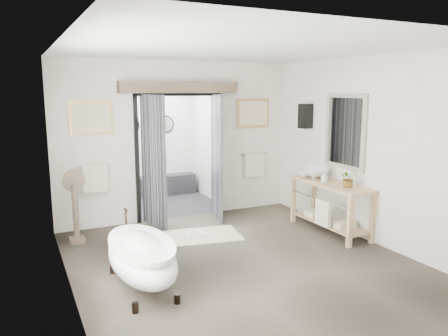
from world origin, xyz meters
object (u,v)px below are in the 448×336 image
at_px(clawfoot_tub, 142,257).
at_px(basin, 315,173).
at_px(vanity, 330,203).
at_px(rug, 203,235).

height_order(clawfoot_tub, basin, basin).
distance_m(clawfoot_tub, vanity, 3.48).
bearing_deg(rug, vanity, -20.50).
bearing_deg(rug, basin, -9.06).
bearing_deg(basin, clawfoot_tub, -138.41).
bearing_deg(vanity, clawfoot_tub, -168.82).
xyz_separation_m(rug, basin, (2.00, -0.32, 0.93)).
relative_size(vanity, rug, 1.33).
height_order(rug, basin, basin).
bearing_deg(clawfoot_tub, vanity, 11.18).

